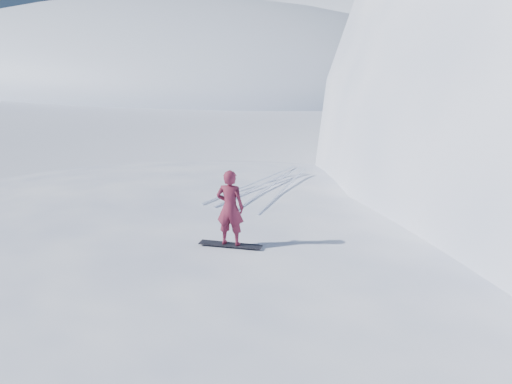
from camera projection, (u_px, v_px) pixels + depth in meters
ground at (189, 333)px, 14.33m from camera, size 400.00×400.00×0.00m
near_ridge at (289, 302)px, 16.04m from camera, size 36.00×28.00×4.80m
far_ridge_a at (140, 79)px, 101.41m from camera, size 120.00×70.00×28.00m
far_ridge_c at (413, 72)px, 122.01m from camera, size 140.00×90.00×36.00m
wind_bumps at (227, 298)px, 16.28m from camera, size 16.00×14.40×1.00m
snowboard at (231, 245)px, 13.61m from camera, size 1.52×0.86×0.03m
snowboarder at (230, 208)px, 13.37m from camera, size 0.78×0.66×1.81m
board_tracks at (268, 185)px, 19.09m from camera, size 2.70×5.97×0.04m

